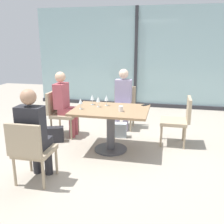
% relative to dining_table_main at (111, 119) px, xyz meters
% --- Properties ---
extents(ground_plane, '(12.00, 12.00, 0.00)m').
position_rel_dining_table_main_xyz_m(ground_plane, '(0.00, 0.00, -0.55)').
color(ground_plane, '#A89E8E').
extents(window_wall_backdrop, '(5.69, 0.10, 2.70)m').
position_rel_dining_table_main_xyz_m(window_wall_backdrop, '(0.00, 3.20, 0.66)').
color(window_wall_backdrop, '#94B7BC').
rests_on(window_wall_backdrop, ground_plane).
extents(dining_table_main, '(1.24, 0.91, 0.73)m').
position_rel_dining_table_main_xyz_m(dining_table_main, '(0.00, 0.00, 0.00)').
color(dining_table_main, '#997551').
rests_on(dining_table_main, ground_plane).
extents(chair_near_window, '(0.46, 0.51, 0.87)m').
position_rel_dining_table_main_xyz_m(chair_near_window, '(0.00, 1.28, -0.05)').
color(chair_near_window, tan).
rests_on(chair_near_window, ground_plane).
extents(chair_far_left, '(0.50, 0.46, 0.87)m').
position_rel_dining_table_main_xyz_m(chair_far_left, '(-1.14, 0.51, -0.05)').
color(chair_far_left, tan).
rests_on(chair_far_left, ground_plane).
extents(chair_front_left, '(0.46, 0.50, 0.87)m').
position_rel_dining_table_main_xyz_m(chair_front_left, '(-0.76, -1.28, -0.05)').
color(chair_front_left, tan).
rests_on(chair_front_left, ground_plane).
extents(chair_far_right, '(0.50, 0.46, 0.87)m').
position_rel_dining_table_main_xyz_m(chair_far_right, '(1.14, 0.51, -0.05)').
color(chair_far_right, tan).
rests_on(chair_far_right, ground_plane).
extents(person_near_window, '(0.34, 0.39, 1.26)m').
position_rel_dining_table_main_xyz_m(person_near_window, '(-0.00, 1.17, 0.15)').
color(person_near_window, '#9E93B7').
rests_on(person_near_window, ground_plane).
extents(person_far_left, '(0.39, 0.34, 1.26)m').
position_rel_dining_table_main_xyz_m(person_far_left, '(-1.03, 0.51, 0.15)').
color(person_far_left, '#B24C56').
rests_on(person_far_left, ground_plane).
extents(person_front_left, '(0.34, 0.39, 1.26)m').
position_rel_dining_table_main_xyz_m(person_front_left, '(-0.76, -1.17, 0.15)').
color(person_front_left, '#28282D').
rests_on(person_front_left, ground_plane).
extents(wine_glass_0, '(0.07, 0.07, 0.18)m').
position_rel_dining_table_main_xyz_m(wine_glass_0, '(-0.38, 0.21, 0.32)').
color(wine_glass_0, silver).
rests_on(wine_glass_0, dining_table_main).
extents(wine_glass_1, '(0.07, 0.07, 0.18)m').
position_rel_dining_table_main_xyz_m(wine_glass_1, '(-0.24, 0.08, 0.32)').
color(wine_glass_1, silver).
rests_on(wine_glass_1, dining_table_main).
extents(wine_glass_2, '(0.07, 0.07, 0.18)m').
position_rel_dining_table_main_xyz_m(wine_glass_2, '(-0.12, 0.21, 0.32)').
color(wine_glass_2, silver).
rests_on(wine_glass_2, dining_table_main).
extents(wine_glass_3, '(0.07, 0.07, 0.18)m').
position_rel_dining_table_main_xyz_m(wine_glass_3, '(-0.48, -0.11, 0.32)').
color(wine_glass_3, silver).
rests_on(wine_glass_3, dining_table_main).
extents(coffee_cup, '(0.08, 0.08, 0.09)m').
position_rel_dining_table_main_xyz_m(coffee_cup, '(0.19, -0.12, 0.23)').
color(coffee_cup, white).
rests_on(coffee_cup, dining_table_main).
extents(cell_phone_on_table, '(0.14, 0.16, 0.01)m').
position_rel_dining_table_main_xyz_m(cell_phone_on_table, '(0.54, 0.38, 0.19)').
color(cell_phone_on_table, black).
rests_on(cell_phone_on_table, dining_table_main).
extents(handbag_0, '(0.32, 0.19, 0.28)m').
position_rel_dining_table_main_xyz_m(handbag_0, '(0.02, 0.64, -0.41)').
color(handbag_0, silver).
rests_on(handbag_0, ground_plane).
extents(handbag_1, '(0.34, 0.26, 0.28)m').
position_rel_dining_table_main_xyz_m(handbag_1, '(-1.09, 0.15, -0.41)').
color(handbag_1, '#232328').
rests_on(handbag_1, ground_plane).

